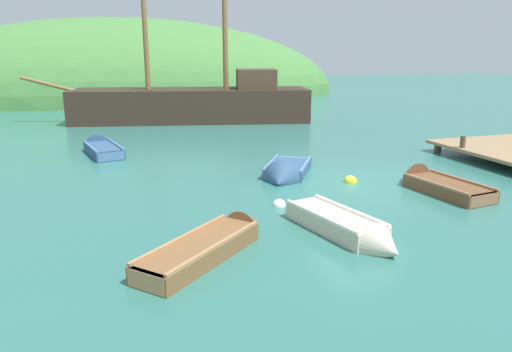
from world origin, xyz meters
TOP-DOWN VIEW (x-y plane):
  - ground_plane at (0.00, 0.00)m, footprint 120.00×120.00m
  - shore_hill at (-4.78, 33.57)m, footprint 40.27×21.84m
  - sailing_ship at (-2.08, 15.03)m, footprint 16.02×6.23m
  - rowboat_center at (-1.80, 1.54)m, footprint 2.63×3.16m
  - rowboat_far at (1.88, -1.25)m, footprint 1.46×3.26m
  - rowboat_portside at (-5.42, -3.59)m, footprint 3.46×3.19m
  - rowboat_near_dock at (-7.45, 7.43)m, footprint 1.63×3.31m
  - rowboat_outer_left at (-2.41, -3.73)m, footprint 1.59×3.40m
  - buoy_white at (-3.07, -1.20)m, footprint 0.37×0.37m
  - buoy_yellow at (-0.07, 0.31)m, footprint 0.43×0.43m
  - buoy_red at (3.08, -0.35)m, footprint 0.33×0.33m

SIDE VIEW (x-z plane):
  - ground_plane at x=0.00m, z-range 0.00..0.00m
  - shore_hill at x=-4.78m, z-range -6.82..6.82m
  - buoy_white at x=-3.07m, z-range -0.19..0.19m
  - buoy_yellow at x=-0.07m, z-range -0.21..0.21m
  - buoy_red at x=3.08m, z-range -0.17..0.17m
  - rowboat_center at x=-1.80m, z-range -0.50..0.70m
  - rowboat_far at x=1.88m, z-range -0.42..0.66m
  - rowboat_near_dock at x=-7.45m, z-range -0.38..0.63m
  - rowboat_portside at x=-5.42m, z-range -0.31..0.57m
  - rowboat_outer_left at x=-2.41m, z-range -0.30..0.59m
  - sailing_ship at x=-2.08m, z-range -5.27..6.72m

